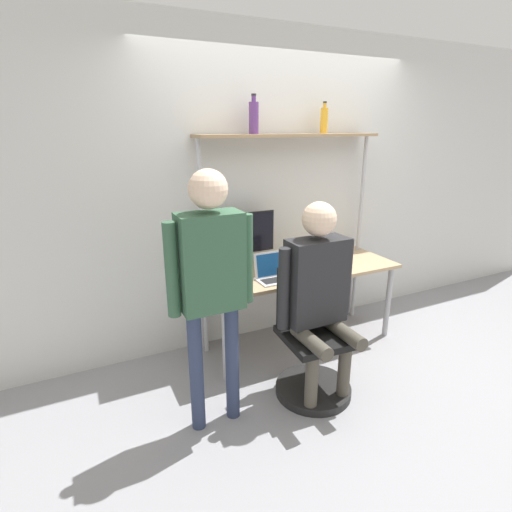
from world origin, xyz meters
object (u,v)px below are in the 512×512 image
(person_seated, at_px, (319,287))
(bottle_purple, at_px, (254,117))
(office_chair, at_px, (312,355))
(cell_phone, at_px, (304,273))
(monitor, at_px, (240,237))
(person_standing, at_px, (211,272))
(bottle_amber, at_px, (324,120))
(laptop, at_px, (276,271))

(person_seated, distance_m, bottle_purple, 1.44)
(office_chair, xyz_separation_m, bottle_purple, (-0.06, 0.87, 1.67))
(person_seated, bearing_deg, cell_phone, 66.67)
(monitor, bearing_deg, person_standing, -123.13)
(bottle_purple, bearing_deg, person_seated, -86.52)
(person_seated, height_order, person_standing, person_standing)
(monitor, height_order, office_chair, monitor)
(monitor, relative_size, bottle_amber, 2.47)
(person_seated, bearing_deg, bottle_amber, 56.07)
(laptop, bearing_deg, monitor, 117.12)
(bottle_purple, relative_size, bottle_amber, 1.15)
(person_standing, relative_size, bottle_amber, 6.48)
(person_seated, height_order, bottle_purple, bottle_purple)
(office_chair, height_order, person_seated, person_seated)
(laptop, relative_size, person_seated, 0.23)
(bottle_purple, bearing_deg, bottle_amber, 0.00)
(laptop, height_order, bottle_purple, bottle_purple)
(cell_phone, bearing_deg, monitor, 141.51)
(bottle_amber, bearing_deg, office_chair, -125.16)
(person_standing, bearing_deg, office_chair, 0.49)
(person_seated, bearing_deg, office_chair, 86.60)
(bottle_purple, xyz_separation_m, bottle_amber, (0.67, 0.00, -0.02))
(office_chair, relative_size, person_seated, 0.66)
(cell_phone, distance_m, bottle_purple, 1.32)
(person_seated, relative_size, bottle_amber, 5.55)
(monitor, xyz_separation_m, bottle_purple, (0.14, 0.01, 0.96))
(bottle_amber, bearing_deg, person_seated, -123.93)
(office_chair, xyz_separation_m, person_seated, (-0.00, -0.04, 0.56))
(laptop, bearing_deg, bottle_purple, 95.65)
(office_chair, xyz_separation_m, bottle_amber, (0.61, 0.87, 1.66))
(monitor, distance_m, person_seated, 0.94)
(cell_phone, distance_m, office_chair, 0.71)
(cell_phone, xyz_separation_m, person_seated, (-0.24, -0.56, 0.13))
(monitor, relative_size, laptop, 1.90)
(office_chair, relative_size, person_standing, 0.56)
(person_seated, bearing_deg, monitor, 101.91)
(monitor, relative_size, person_seated, 0.45)
(monitor, height_order, laptop, monitor)
(bottle_purple, bearing_deg, laptop, -84.35)
(cell_phone, xyz_separation_m, office_chair, (-0.24, -0.52, -0.43))
(office_chair, bearing_deg, person_seated, -93.40)
(cell_phone, height_order, person_standing, person_standing)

